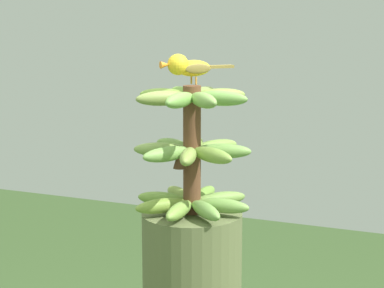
# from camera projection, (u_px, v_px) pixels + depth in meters

# --- Properties ---
(banana_bunch) EXTENTS (0.33, 0.33, 0.35)m
(banana_bunch) POSITION_uv_depth(u_px,v_px,m) (192.00, 150.00, 1.82)
(banana_bunch) COLOR brown
(banana_bunch) RESTS_ON banana_tree
(perched_bird) EXTENTS (0.16, 0.17, 0.08)m
(perched_bird) POSITION_uv_depth(u_px,v_px,m) (187.00, 67.00, 1.81)
(perched_bird) COLOR #C68933
(perched_bird) RESTS_ON banana_bunch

